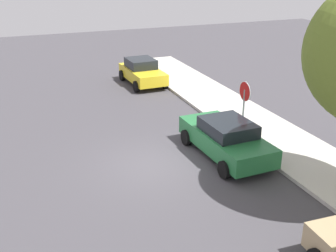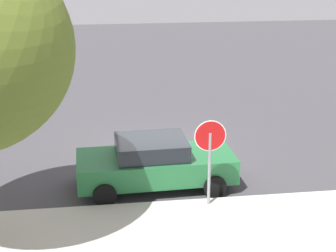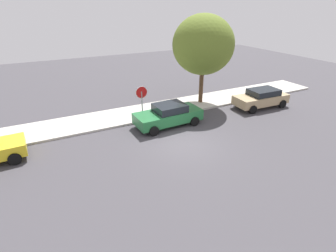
{
  "view_description": "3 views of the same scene",
  "coord_description": "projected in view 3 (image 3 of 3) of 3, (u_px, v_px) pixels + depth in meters",
  "views": [
    {
      "loc": [
        13.13,
        -4.74,
        7.19
      ],
      "look_at": [
        -1.32,
        0.96,
        0.89
      ],
      "focal_mm": 45.0,
      "sensor_mm": 36.0,
      "label": 1
    },
    {
      "loc": [
        1.73,
        16.11,
        6.64
      ],
      "look_at": [
        -0.23,
        1.42,
        1.4
      ],
      "focal_mm": 55.0,
      "sensor_mm": 36.0,
      "label": 2
    },
    {
      "loc": [
        -6.97,
        -11.61,
        7.49
      ],
      "look_at": [
        -0.6,
        0.94,
        0.86
      ],
      "focal_mm": 28.0,
      "sensor_mm": 36.0,
      "label": 3
    }
  ],
  "objects": [
    {
      "name": "ground_plane",
      "position": [
        184.0,
        143.0,
        15.42
      ],
      "size": [
        60.0,
        60.0,
        0.0
      ],
      "primitive_type": "plane",
      "color": "#423F44"
    },
    {
      "name": "sidewalk_curb",
      "position": [
        148.0,
        111.0,
        19.75
      ],
      "size": [
        32.0,
        3.09,
        0.14
      ],
      "primitive_type": "cube",
      "color": "beige",
      "rests_on": "ground_plane"
    },
    {
      "name": "stop_sign",
      "position": [
        142.0,
        97.0,
        17.66
      ],
      "size": [
        0.83,
        0.08,
        2.48
      ],
      "color": "gray",
      "rests_on": "ground_plane"
    },
    {
      "name": "parked_car_green",
      "position": [
        168.0,
        115.0,
        17.38
      ],
      "size": [
        4.52,
        2.18,
        1.48
      ],
      "color": "#236B38",
      "rests_on": "ground_plane"
    },
    {
      "name": "parked_car_tan",
      "position": [
        261.0,
        98.0,
        20.5
      ],
      "size": [
        4.38,
        2.14,
        1.44
      ],
      "color": "tan",
      "rests_on": "ground_plane"
    },
    {
      "name": "street_tree_near_corner",
      "position": [
        203.0,
        45.0,
        19.54
      ],
      "size": [
        4.63,
        4.63,
        6.86
      ],
      "color": "#513823",
      "rests_on": "ground_plane"
    }
  ]
}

